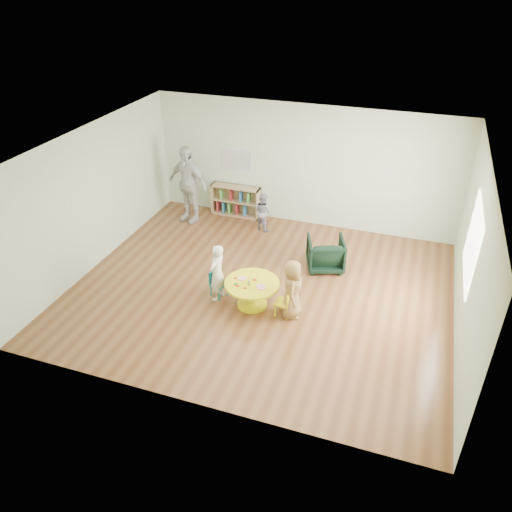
{
  "coord_description": "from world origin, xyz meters",
  "views": [
    {
      "loc": [
        2.45,
        -7.44,
        5.5
      ],
      "look_at": [
        -0.0,
        -0.3,
        0.92
      ],
      "focal_mm": 35.0,
      "sensor_mm": 36.0,
      "label": 1
    }
  ],
  "objects_px": {
    "kid_chair_left": "(218,283)",
    "adult_caretaker": "(188,184)",
    "armchair": "(326,254)",
    "child_left": "(217,273)",
    "bookshelf": "(236,201)",
    "activity_table": "(252,290)",
    "toddler": "(263,212)",
    "child_right": "(292,289)",
    "kid_chair_right": "(286,302)"
  },
  "relations": [
    {
      "from": "armchair",
      "to": "adult_caretaker",
      "type": "distance_m",
      "value": 3.74
    },
    {
      "from": "armchair",
      "to": "adult_caretaker",
      "type": "xyz_separation_m",
      "value": [
        -3.53,
        1.09,
        0.59
      ]
    },
    {
      "from": "child_left",
      "to": "bookshelf",
      "type": "bearing_deg",
      "value": -155.18
    },
    {
      "from": "toddler",
      "to": "adult_caretaker",
      "type": "bearing_deg",
      "value": 28.99
    },
    {
      "from": "child_right",
      "to": "adult_caretaker",
      "type": "relative_size",
      "value": 0.6
    },
    {
      "from": "kid_chair_right",
      "to": "armchair",
      "type": "height_order",
      "value": "armchair"
    },
    {
      "from": "bookshelf",
      "to": "child_right",
      "type": "distance_m",
      "value": 4.18
    },
    {
      "from": "child_left",
      "to": "toddler",
      "type": "xyz_separation_m",
      "value": [
        -0.07,
        2.86,
        -0.11
      ]
    },
    {
      "from": "kid_chair_right",
      "to": "child_right",
      "type": "relative_size",
      "value": 0.47
    },
    {
      "from": "child_right",
      "to": "toddler",
      "type": "xyz_separation_m",
      "value": [
        -1.49,
        2.92,
        -0.11
      ]
    },
    {
      "from": "child_left",
      "to": "child_right",
      "type": "relative_size",
      "value": 1.01
    },
    {
      "from": "toddler",
      "to": "child_right",
      "type": "bearing_deg",
      "value": 142.87
    },
    {
      "from": "activity_table",
      "to": "child_left",
      "type": "bearing_deg",
      "value": 179.66
    },
    {
      "from": "activity_table",
      "to": "adult_caretaker",
      "type": "xyz_separation_m",
      "value": [
        -2.55,
        2.77,
        0.58
      ]
    },
    {
      "from": "armchair",
      "to": "child_left",
      "type": "xyz_separation_m",
      "value": [
        -1.65,
        -1.67,
        0.23
      ]
    },
    {
      "from": "kid_chair_left",
      "to": "adult_caretaker",
      "type": "distance_m",
      "value": 3.3
    },
    {
      "from": "adult_caretaker",
      "to": "armchair",
      "type": "bearing_deg",
      "value": -2.9
    },
    {
      "from": "kid_chair_left",
      "to": "adult_caretaker",
      "type": "bearing_deg",
      "value": -123.04
    },
    {
      "from": "child_left",
      "to": "kid_chair_left",
      "type": "bearing_deg",
      "value": -146.14
    },
    {
      "from": "activity_table",
      "to": "adult_caretaker",
      "type": "relative_size",
      "value": 0.54
    },
    {
      "from": "kid_chair_left",
      "to": "kid_chair_right",
      "type": "bearing_deg",
      "value": 104.83
    },
    {
      "from": "bookshelf",
      "to": "kid_chair_left",
      "type": "bearing_deg",
      "value": -74.75
    },
    {
      "from": "kid_chair_left",
      "to": "bookshelf",
      "type": "xyz_separation_m",
      "value": [
        -0.9,
        3.29,
        0.09
      ]
    },
    {
      "from": "kid_chair_right",
      "to": "toddler",
      "type": "distance_m",
      "value": 3.27
    },
    {
      "from": "armchair",
      "to": "kid_chair_right",
      "type": "bearing_deg",
      "value": 60.4
    },
    {
      "from": "armchair",
      "to": "toddler",
      "type": "distance_m",
      "value": 2.1
    },
    {
      "from": "child_right",
      "to": "activity_table",
      "type": "bearing_deg",
      "value": 73.33
    },
    {
      "from": "kid_chair_right",
      "to": "armchair",
      "type": "xyz_separation_m",
      "value": [
        0.33,
        1.76,
        0.06
      ]
    },
    {
      "from": "kid_chair_left",
      "to": "kid_chair_right",
      "type": "relative_size",
      "value": 0.99
    },
    {
      "from": "bookshelf",
      "to": "child_left",
      "type": "relative_size",
      "value": 1.07
    },
    {
      "from": "kid_chair_left",
      "to": "adult_caretaker",
      "type": "relative_size",
      "value": 0.28
    },
    {
      "from": "activity_table",
      "to": "adult_caretaker",
      "type": "height_order",
      "value": "adult_caretaker"
    },
    {
      "from": "armchair",
      "to": "adult_caretaker",
      "type": "height_order",
      "value": "adult_caretaker"
    },
    {
      "from": "activity_table",
      "to": "toddler",
      "type": "xyz_separation_m",
      "value": [
        -0.74,
        2.87,
        0.1
      ]
    },
    {
      "from": "bookshelf",
      "to": "armchair",
      "type": "relative_size",
      "value": 1.64
    },
    {
      "from": "child_right",
      "to": "toddler",
      "type": "height_order",
      "value": "child_right"
    },
    {
      "from": "kid_chair_left",
      "to": "kid_chair_right",
      "type": "xyz_separation_m",
      "value": [
        1.37,
        -0.18,
        0.0
      ]
    },
    {
      "from": "child_left",
      "to": "toddler",
      "type": "relative_size",
      "value": 1.26
    },
    {
      "from": "child_left",
      "to": "child_right",
      "type": "height_order",
      "value": "child_left"
    },
    {
      "from": "activity_table",
      "to": "child_left",
      "type": "distance_m",
      "value": 0.71
    },
    {
      "from": "activity_table",
      "to": "armchair",
      "type": "height_order",
      "value": "armchair"
    },
    {
      "from": "kid_chair_right",
      "to": "toddler",
      "type": "relative_size",
      "value": 0.58
    },
    {
      "from": "kid_chair_right",
      "to": "adult_caretaker",
      "type": "xyz_separation_m",
      "value": [
        -3.21,
        2.85,
        0.64
      ]
    },
    {
      "from": "toddler",
      "to": "bookshelf",
      "type": "bearing_deg",
      "value": -5.12
    },
    {
      "from": "kid_chair_left",
      "to": "activity_table",
      "type": "bearing_deg",
      "value": 104.57
    },
    {
      "from": "activity_table",
      "to": "bookshelf",
      "type": "height_order",
      "value": "bookshelf"
    },
    {
      "from": "adult_caretaker",
      "to": "kid_chair_left",
      "type": "bearing_deg",
      "value": -41.24
    },
    {
      "from": "child_left",
      "to": "activity_table",
      "type": "bearing_deg",
      "value": 98.96
    },
    {
      "from": "activity_table",
      "to": "toddler",
      "type": "distance_m",
      "value": 2.96
    },
    {
      "from": "kid_chair_right",
      "to": "activity_table",
      "type": "bearing_deg",
      "value": 91.39
    }
  ]
}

